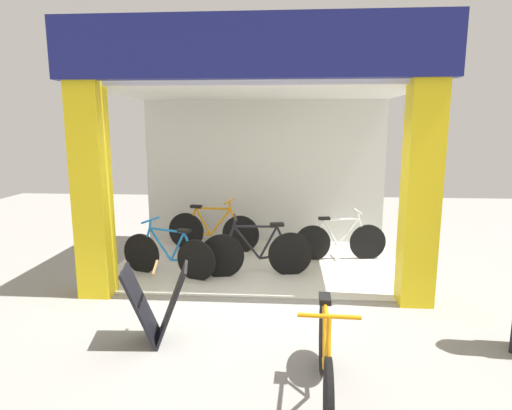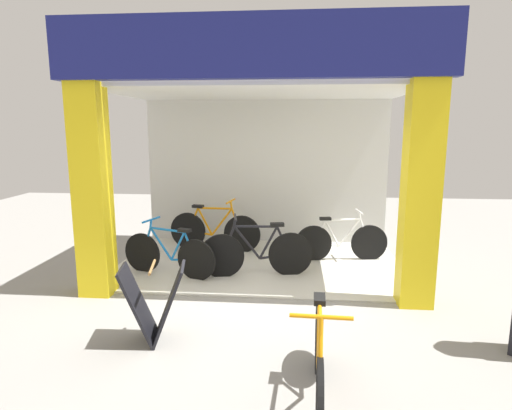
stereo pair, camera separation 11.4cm
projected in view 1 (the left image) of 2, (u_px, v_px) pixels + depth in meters
The scene contains 8 objects.
ground_plane at pixel (252, 298), 5.83m from camera, with size 17.38×17.38×0.00m, color gray.
shop_facade at pixel (259, 150), 6.93m from camera, with size 4.89×3.31×3.60m.
bicycle_inside_0 at pixel (213, 230), 8.01m from camera, with size 1.74×0.48×0.97m.
bicycle_inside_1 at pixel (340, 241), 7.42m from camera, with size 1.59×0.44×0.88m.
bicycle_inside_2 at pixel (168, 255), 6.61m from camera, with size 1.56×0.56×0.89m.
bicycle_inside_3 at pixel (257, 253), 6.61m from camera, with size 1.73×0.48×0.96m.
bicycle_parked_0 at pixel (325, 361), 3.57m from camera, with size 0.47×1.70×0.94m.
sandwich_board_sign at pixel (157, 304), 4.60m from camera, with size 0.75×0.59×0.85m.
Camera 1 is at (0.44, -5.49, 2.30)m, focal length 30.23 mm.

